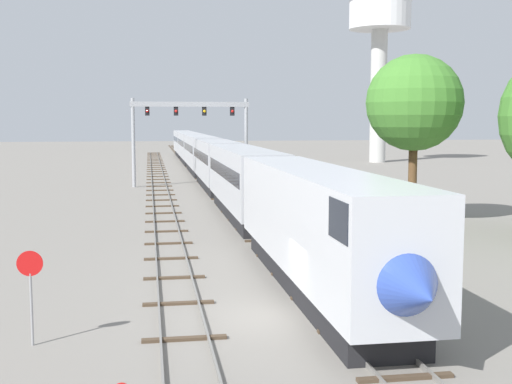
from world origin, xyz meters
The scene contains 8 objects.
ground_plane centered at (0.00, 0.00, 0.00)m, with size 400.00×400.00×0.00m, color gray.
track_main centered at (2.00, 60.00, 0.07)m, with size 2.60×200.00×0.16m.
track_near centered at (-3.50, 40.00, 0.07)m, with size 2.60×160.00×0.16m.
passenger_train centered at (2.00, 53.62, 2.61)m, with size 3.04×119.92×4.80m.
signal_gantry centered at (-0.25, 46.00, 6.52)m, with size 12.10×0.49×8.97m.
water_tower centered at (32.22, 80.97, 21.13)m, with size 9.93×9.93×26.73m.
stop_sign centered at (-8.00, -1.73, 1.87)m, with size 0.76×0.08×2.88m.
trackside_tree_mid centered at (12.39, 18.75, 7.81)m, with size 6.19×6.19×10.94m.
Camera 1 is at (-4.47, -21.64, 6.68)m, focal length 46.26 mm.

